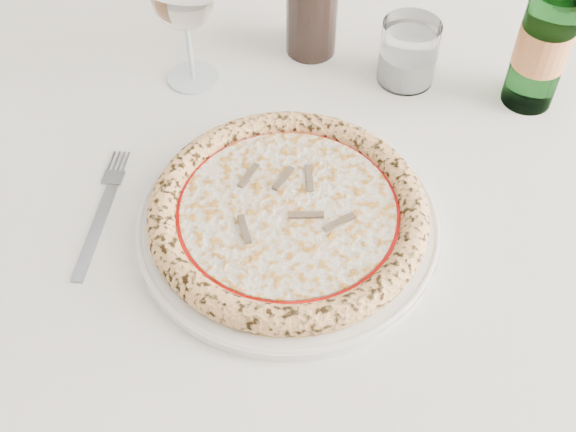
% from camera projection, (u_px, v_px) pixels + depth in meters
% --- Properties ---
extents(dining_table, '(1.45, 0.91, 0.76)m').
position_uv_depth(dining_table, '(294.00, 212.00, 0.98)').
color(dining_table, brown).
rests_on(dining_table, floor).
extents(plate, '(0.35, 0.35, 0.02)m').
position_uv_depth(plate, '(288.00, 222.00, 0.84)').
color(plate, white).
rests_on(plate, dining_table).
extents(pizza, '(0.32, 0.32, 0.03)m').
position_uv_depth(pizza, '(288.00, 212.00, 0.82)').
color(pizza, gold).
rests_on(pizza, plate).
extents(fork, '(0.03, 0.21, 0.00)m').
position_uv_depth(fork, '(101.00, 214.00, 0.85)').
color(fork, gray).
rests_on(fork, dining_table).
extents(tumbler, '(0.08, 0.08, 0.09)m').
position_uv_depth(tumbler, '(408.00, 56.00, 0.99)').
color(tumbler, white).
rests_on(tumbler, dining_table).
extents(beer_bottle, '(0.07, 0.07, 0.26)m').
position_uv_depth(beer_bottle, '(547.00, 35.00, 0.91)').
color(beer_bottle, '#45814B').
rests_on(beer_bottle, dining_table).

